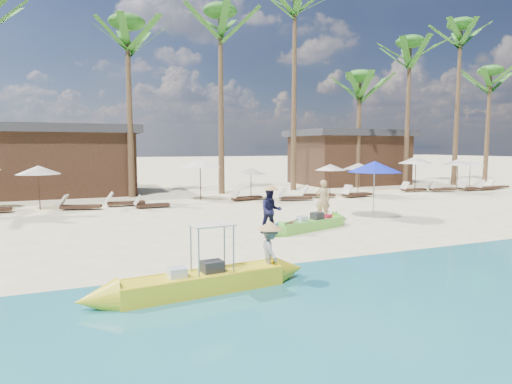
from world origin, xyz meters
name	(u,v)px	position (x,y,z in m)	size (l,w,h in m)	color
ground	(290,241)	(0.00, 0.00, 0.00)	(240.00, 240.00, 0.00)	#FFEFBC
wet_sand_strip	(396,288)	(0.00, -5.00, 0.00)	(240.00, 4.50, 0.01)	tan
green_canoe	(310,224)	(1.45, 1.28, 0.20)	(4.59, 1.78, 0.60)	#5FBB39
yellow_canoe	(203,282)	(-3.83, -3.72, 0.23)	(5.41, 1.04, 1.40)	yellow
tourist	(323,200)	(3.06, 3.10, 0.82)	(0.59, 0.39, 1.63)	tan
vendor_green	(271,211)	(-0.09, 1.27, 0.79)	(0.77, 0.60, 1.58)	#121333
vendor_yellow	(270,250)	(-2.26, -3.56, 0.70)	(0.68, 0.39, 1.05)	gray
blue_umbrella	(374,167)	(5.10, 2.47, 2.16)	(2.22, 2.22, 2.39)	#99999E
resort_parasol_4	(38,170)	(-7.97, 10.48, 1.89)	(2.03, 2.03, 2.09)	#3C2518
lounger_4_left	(78,205)	(-6.29, 9.77, 0.21)	(1.98, 1.01, 0.64)	#3C2518
lounger_4_right	(123,202)	(-4.20, 10.28, 0.22)	(1.91, 0.59, 0.65)	#3C2518
resort_parasol_5	(200,163)	(-0.01, 11.05, 2.07)	(2.23, 2.23, 2.30)	#3C2518
lounger_5_left	(150,204)	(-3.05, 9.10, 0.19)	(1.69, 0.54, 0.57)	#3C2518
resort_parasol_6	(251,171)	(2.63, 10.10, 1.63)	(1.76, 1.76, 1.81)	#3C2518
lounger_6_left	(246,197)	(2.38, 10.28, 0.20)	(1.78, 0.78, 0.58)	#3C2518
lounger_6_right	(243,197)	(2.17, 10.08, 0.19)	(1.72, 0.87, 0.56)	#3C2518
resort_parasol_7	(330,167)	(7.89, 10.36, 1.75)	(1.88, 1.88, 1.94)	#3C2518
lounger_7_left	(293,197)	(4.77, 9.09, 0.21)	(1.92, 0.88, 0.63)	#3C2518
lounger_7_right	(317,194)	(6.64, 9.79, 0.22)	(2.03, 1.18, 0.66)	#3C2518
resort_parasol_8	(359,166)	(9.68, 9.99, 1.80)	(1.93, 1.93, 1.99)	#3C2518
lounger_8_left	(355,193)	(8.89, 9.14, 0.22)	(2.04, 0.88, 0.67)	#3C2518
resort_parasol_9	(416,160)	(14.36, 10.24, 2.10)	(2.26, 2.26, 2.33)	#3C2518
lounger_9_left	(412,189)	(14.21, 10.31, 0.20)	(1.80, 0.61, 0.60)	#3C2518
lounger_9_right	(441,189)	(16.11, 9.72, 0.20)	(1.87, 0.88, 0.61)	#3C2518
resort_parasol_10	(458,162)	(18.35, 10.48, 1.91)	(2.06, 2.06, 2.12)	#3C2518
lounger_10_left	(470,187)	(18.36, 9.42, 0.23)	(2.01, 0.72, 0.67)	#3C2518
lounger_10_right	(485,187)	(19.63, 9.26, 0.22)	(2.00, 0.77, 0.66)	#3C2518
resort_parasol_11	(470,163)	(20.59, 11.42, 1.76)	(1.89, 1.89, 1.95)	#3C2518
lounger_11_left	(496,186)	(21.28, 9.75, 0.20)	(1.77, 0.62, 0.59)	#3C2518
palm_3	(128,49)	(-3.36, 14.27, 8.58)	(2.08, 2.08, 10.52)	brown
palm_4	(220,41)	(2.15, 14.01, 9.45)	(2.08, 2.08, 11.70)	brown
palm_5	(295,29)	(7.45, 14.38, 10.82)	(2.08, 2.08, 13.60)	brown
palm_6	(360,90)	(12.84, 14.52, 7.05)	(2.08, 2.08, 8.51)	brown
palm_7	(409,65)	(16.57, 13.68, 8.99)	(2.08, 2.08, 11.08)	brown
palm_8	(460,52)	(21.07, 13.33, 10.18)	(2.08, 2.08, 12.70)	brown
palm_9	(490,87)	(26.21, 14.81, 8.06)	(2.08, 2.08, 9.82)	brown
pavilion_west	(48,160)	(-8.00, 17.50, 2.19)	(10.80, 6.60, 4.30)	#3C2518
pavilion_east	(348,157)	(14.00, 17.50, 2.20)	(8.80, 6.60, 4.30)	#3C2518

